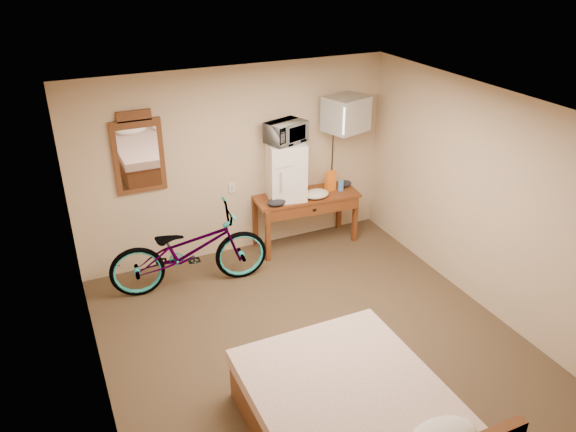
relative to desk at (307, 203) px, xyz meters
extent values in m
plane|color=#463723|center=(-0.88, -2.00, -0.64)|extent=(4.60, 4.60, 0.00)
plane|color=silver|center=(-0.88, -2.00, 1.86)|extent=(4.60, 4.60, 0.00)
cube|color=#C3AF8A|center=(-0.88, 0.30, 0.61)|extent=(4.20, 0.04, 2.50)
cube|color=#C3AF8A|center=(-0.88, -4.30, 0.61)|extent=(4.20, 0.04, 2.50)
cube|color=#C3AF8A|center=(-2.98, -2.00, 0.61)|extent=(0.04, 4.60, 2.50)
cube|color=#C3AF8A|center=(1.22, -2.00, 0.61)|extent=(0.04, 4.60, 2.50)
cube|color=white|center=(-0.96, 0.29, 0.28)|extent=(0.08, 0.01, 0.13)
cube|color=brown|center=(0.00, 0.04, 0.09)|extent=(1.46, 0.66, 0.04)
cube|color=brown|center=(-0.66, -0.18, -0.28)|extent=(0.06, 0.06, 0.71)
cube|color=brown|center=(0.66, -0.18, -0.28)|extent=(0.06, 0.06, 0.71)
cube|color=brown|center=(-0.66, 0.26, -0.28)|extent=(0.06, 0.06, 0.71)
cube|color=brown|center=(0.66, 0.26, -0.28)|extent=(0.06, 0.06, 0.71)
cube|color=brown|center=(0.00, -0.20, -0.01)|extent=(1.30, 0.15, 0.16)
cube|color=black|center=(0.00, -0.22, -0.01)|extent=(0.05, 0.02, 0.03)
cube|color=white|center=(-0.29, 0.06, 0.50)|extent=(0.54, 0.53, 0.77)
cube|color=#ADADA8|center=(-0.29, -0.17, 0.65)|extent=(0.47, 0.01, 0.00)
cylinder|color=#ADADA8|center=(-0.46, -0.17, 0.45)|extent=(0.02, 0.02, 0.28)
imported|color=white|center=(-0.29, 0.06, 1.02)|extent=(0.57, 0.48, 0.27)
cube|color=orange|center=(0.36, 0.03, 0.25)|extent=(0.15, 0.10, 0.27)
cylinder|color=#438CE6|center=(0.49, -0.04, 0.18)|extent=(0.08, 0.08, 0.13)
ellipsoid|color=white|center=(0.08, -0.12, 0.17)|extent=(0.34, 0.26, 0.11)
ellipsoid|color=black|center=(-0.50, -0.12, 0.16)|extent=(0.25, 0.19, 0.09)
ellipsoid|color=black|center=(0.62, 0.06, 0.16)|extent=(0.18, 0.15, 0.08)
cube|color=black|center=(0.56, 0.29, 1.06)|extent=(0.14, 0.02, 0.14)
cylinder|color=black|center=(0.56, 0.24, 1.06)|extent=(0.05, 0.30, 0.05)
cube|color=#ADADA8|center=(0.56, 0.02, 1.17)|extent=(0.62, 0.57, 0.45)
cube|color=white|center=(0.56, -0.20, 1.17)|extent=(0.41, 0.14, 0.35)
cube|color=black|center=(0.56, 0.24, 1.17)|extent=(0.31, 0.11, 0.28)
cube|color=brown|center=(-2.11, 0.28, 0.90)|extent=(0.60, 0.04, 0.90)
cube|color=brown|center=(-2.11, 0.28, 1.40)|extent=(0.40, 0.04, 0.13)
cube|color=white|center=(-2.11, 0.25, 0.88)|extent=(0.47, 0.01, 0.74)
imported|color=black|center=(-1.75, -0.34, -0.13)|extent=(1.97, 0.86, 1.00)
cube|color=brown|center=(-1.19, -3.30, -0.44)|extent=(1.49, 1.99, 0.40)
cube|color=beige|center=(-1.19, -3.30, -0.19)|extent=(1.53, 2.03, 0.14)
camera|label=1|loc=(-3.11, -6.16, 3.22)|focal=35.00mm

